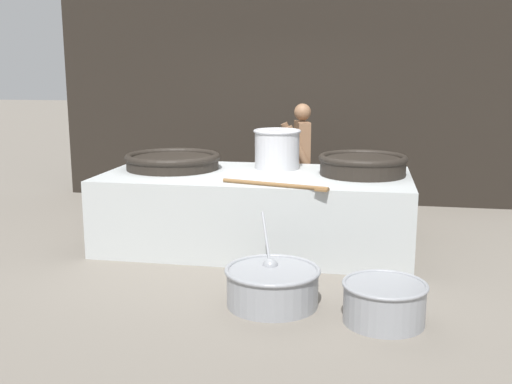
{
  "coord_description": "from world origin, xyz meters",
  "views": [
    {
      "loc": [
        1.16,
        -6.31,
        1.92
      ],
      "look_at": [
        0.0,
        0.0,
        0.61
      ],
      "focal_mm": 42.0,
      "sensor_mm": 36.0,
      "label": 1
    }
  ],
  "objects": [
    {
      "name": "hearth_platform",
      "position": [
        0.0,
        0.0,
        0.41
      ],
      "size": [
        3.31,
        1.58,
        0.82
      ],
      "color": "#B2B7B7",
      "rests_on": "ground_plane"
    },
    {
      "name": "prep_bowl_vegetables",
      "position": [
        0.44,
        -1.65,
        0.18
      ],
      "size": [
        0.8,
        1.01,
        0.65
      ],
      "color": "gray",
      "rests_on": "ground_plane"
    },
    {
      "name": "ground_plane",
      "position": [
        0.0,
        0.0,
        0.0
      ],
      "size": [
        60.0,
        60.0,
        0.0
      ],
      "primitive_type": "plane",
      "color": "slate"
    },
    {
      "name": "giant_wok_near",
      "position": [
        -0.99,
        0.15,
        0.91
      ],
      "size": [
        1.08,
        1.08,
        0.18
      ],
      "color": "black",
      "rests_on": "hearth_platform"
    },
    {
      "name": "cook",
      "position": [
        0.37,
        1.11,
        0.82
      ],
      "size": [
        0.43,
        0.6,
        1.52
      ],
      "rotation": [
        0.0,
        0.0,
        3.4
      ],
      "color": "brown",
      "rests_on": "ground_plane"
    },
    {
      "name": "back_wall",
      "position": [
        0.0,
        2.51,
        1.65
      ],
      "size": [
        6.85,
        0.24,
        3.31
      ],
      "primitive_type": "cube",
      "color": "black",
      "rests_on": "ground_plane"
    },
    {
      "name": "stirring_paddle",
      "position": [
        0.36,
        -0.71,
        0.84
      ],
      "size": [
        1.08,
        0.34,
        0.04
      ],
      "rotation": [
        0.0,
        0.0,
        -0.25
      ],
      "color": "brown",
      "rests_on": "hearth_platform"
    },
    {
      "name": "giant_wok_far",
      "position": [
        1.14,
        0.13,
        0.94
      ],
      "size": [
        0.95,
        0.95,
        0.22
      ],
      "color": "black",
      "rests_on": "hearth_platform"
    },
    {
      "name": "prep_bowl_meat",
      "position": [
        1.35,
        -1.85,
        0.18
      ],
      "size": [
        0.66,
        0.66,
        0.32
      ],
      "color": "gray",
      "rests_on": "ground_plane"
    },
    {
      "name": "stock_pot",
      "position": [
        0.17,
        0.39,
        1.05
      ],
      "size": [
        0.54,
        0.54,
        0.45
      ],
      "color": "#B7B7BC",
      "rests_on": "hearth_platform"
    }
  ]
}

